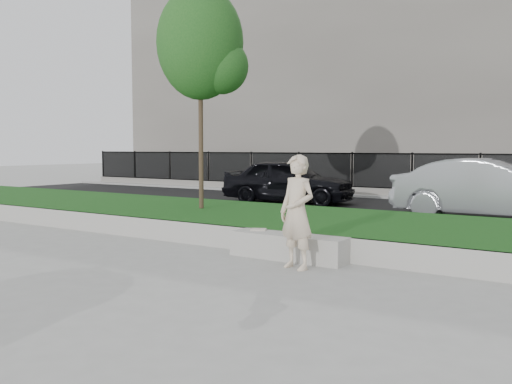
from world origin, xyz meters
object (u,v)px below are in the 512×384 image
Objects in this scene: car_silver at (489,189)px; car_dark at (289,181)px; stone_bench at (288,247)px; man at (297,212)px; young_tree at (204,47)px; book at (258,229)px.

car_dark is at bearing 80.69° from car_silver.
man reaches higher than stone_bench.
stone_bench is at bearing -32.80° from young_tree.
stone_bench is 0.67m from book.
man is at bearing -157.74° from car_dark.
young_tree is 6.23m from car_dark.
young_tree is at bearing 158.78° from man.
stone_bench is at bearing 164.52° from car_silver.
stone_bench is at bearing -158.49° from car_dark.
book is at bearing -37.02° from young_tree.
book is 7.05m from car_silver.
car_silver is at bearing 45.15° from book.
stone_bench is at bearing 144.44° from man.
book is 0.05× the size of young_tree.
car_dark is at bearing 120.59° from stone_bench.
man is at bearing -49.54° from stone_bench.
young_tree reaches higher than man.
stone_bench is 0.96m from man.
young_tree is (-3.59, 2.31, 3.82)m from stone_bench.
book is 5.17m from young_tree.
car_silver is (6.09, -0.79, 0.04)m from car_dark.
young_tree reaches higher than stone_bench.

